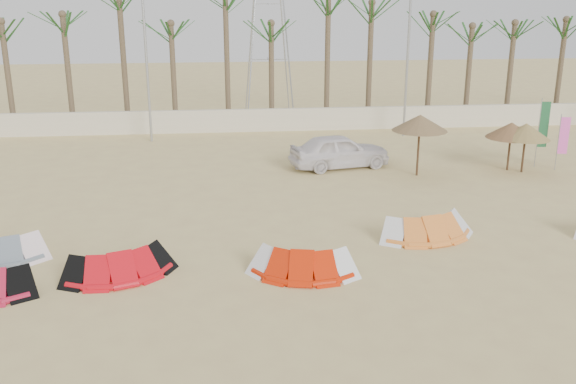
{
  "coord_description": "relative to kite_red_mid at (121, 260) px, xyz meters",
  "views": [
    {
      "loc": [
        -2.13,
        -14.61,
        7.83
      ],
      "look_at": [
        0.0,
        6.0,
        1.3
      ],
      "focal_mm": 40.0,
      "sensor_mm": 36.0,
      "label": 1
    }
  ],
  "objects": [
    {
      "name": "car",
      "position": [
        8.36,
        10.84,
        0.36
      ],
      "size": [
        4.86,
        2.74,
        1.56
      ],
      "primitive_type": "imported",
      "rotation": [
        0.0,
        0.0,
        1.78
      ],
      "color": "white",
      "rests_on": "ground"
    },
    {
      "name": "pylon",
      "position": [
        6.18,
        25.19,
        -0.42
      ],
      "size": [
        3.0,
        3.0,
        14.0
      ],
      "primitive_type": null,
      "color": "#A5A8AD",
      "rests_on": "ground"
    },
    {
      "name": "boundary_wall",
      "position": [
        5.18,
        19.19,
        0.23
      ],
      "size": [
        60.0,
        0.3,
        1.3
      ],
      "primitive_type": "cube",
      "color": "beige",
      "rests_on": "ground"
    },
    {
      "name": "palm_line",
      "position": [
        5.85,
        20.69,
        6.03
      ],
      "size": [
        52.0,
        4.0,
        7.7
      ],
      "color": "brown",
      "rests_on": "ground"
    },
    {
      "name": "ground",
      "position": [
        5.18,
        -2.81,
        -0.42
      ],
      "size": [
        120.0,
        120.0,
        0.0
      ],
      "primitive_type": "plane",
      "color": "#D6C377",
      "rests_on": "ground"
    },
    {
      "name": "parasol_mid",
      "position": [
        15.91,
        9.6,
        1.43
      ],
      "size": [
        2.24,
        2.24,
        2.2
      ],
      "color": "#4C331E",
      "rests_on": "ground"
    },
    {
      "name": "flag_pink",
      "position": [
        18.25,
        9.41,
        1.11
      ],
      "size": [
        0.45,
        0.11,
        2.58
      ],
      "color": "#A5A8AD",
      "rests_on": "ground"
    },
    {
      "name": "kite_red_right",
      "position": [
        5.2,
        -0.42,
        -0.0
      ],
      "size": [
        3.32,
        2.06,
        0.9
      ],
      "color": "red",
      "rests_on": "ground"
    },
    {
      "name": "flag_green",
      "position": [
        17.56,
        9.98,
        1.49
      ],
      "size": [
        0.45,
        0.07,
        3.22
      ],
      "color": "#A5A8AD",
      "rests_on": "ground"
    },
    {
      "name": "kite_orange",
      "position": [
        9.67,
        2.04,
        0.0
      ],
      "size": [
        3.47,
        2.12,
        0.9
      ],
      "color": "orange",
      "rests_on": "ground"
    },
    {
      "name": "parasol_right",
      "position": [
        16.4,
        9.19,
        1.46
      ],
      "size": [
        2.14,
        2.14,
        2.23
      ],
      "color": "#4C331E",
      "rests_on": "ground"
    },
    {
      "name": "parasol_left",
      "position": [
        11.54,
        9.16,
        1.94
      ],
      "size": [
        2.42,
        2.42,
        2.72
      ],
      "color": "#4C331E",
      "rests_on": "ground"
    },
    {
      "name": "lamp_b",
      "position": [
        -0.78,
        17.19,
        5.35
      ],
      "size": [
        1.25,
        0.14,
        11.0
      ],
      "color": "#A5A8AD",
      "rests_on": "ground"
    },
    {
      "name": "lamp_c",
      "position": [
        13.22,
        17.19,
        5.35
      ],
      "size": [
        1.25,
        0.14,
        11.0
      ],
      "color": "#A5A8AD",
      "rests_on": "ground"
    },
    {
      "name": "kite_red_mid",
      "position": [
        0.0,
        0.0,
        0.0
      ],
      "size": [
        3.52,
        2.41,
        0.9
      ],
      "color": "red",
      "rests_on": "ground"
    }
  ]
}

